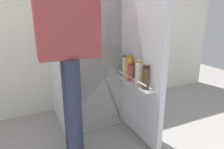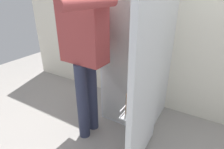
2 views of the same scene
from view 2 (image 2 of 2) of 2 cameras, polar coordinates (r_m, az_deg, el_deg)
ground_plane at (r=2.20m, az=0.48°, el=-19.13°), size 6.65×6.65×0.00m
kitchen_wall at (r=2.45m, az=12.39°, el=19.16°), size 4.40×0.10×2.61m
refrigerator at (r=2.13m, az=8.29°, el=7.67°), size 0.70×1.28×1.81m
person at (r=1.77m, az=-8.61°, el=9.75°), size 0.57×0.80×1.76m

